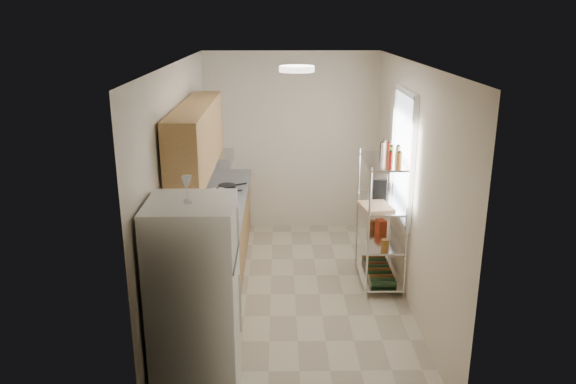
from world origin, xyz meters
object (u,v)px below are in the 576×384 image
rice_cooker (218,198)px  cutting_board (376,206)px  refrigerator (195,298)px  frying_pan_large (220,193)px  espresso_machine (380,187)px

rice_cooker → cutting_board: bearing=-13.3°
refrigerator → rice_cooker: size_ratio=7.10×
frying_pan_large → espresso_machine: (1.93, -0.54, 0.23)m
refrigerator → frying_pan_large: bearing=91.2°
refrigerator → frying_pan_large: refrigerator is taller
cutting_board → espresso_machine: (0.10, 0.33, 0.12)m
refrigerator → cutting_board: size_ratio=4.15×
frying_pan_large → cutting_board: cutting_board is taller
refrigerator → frying_pan_large: size_ratio=6.85×
rice_cooker → espresso_machine: 1.92m
refrigerator → cutting_board: bearing=44.8°
refrigerator → cutting_board: (1.77, 1.76, 0.19)m
rice_cooker → cutting_board: 1.86m
rice_cooker → espresso_machine: (1.91, -0.10, 0.15)m
refrigerator → espresso_machine: (1.87, 2.09, 0.31)m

